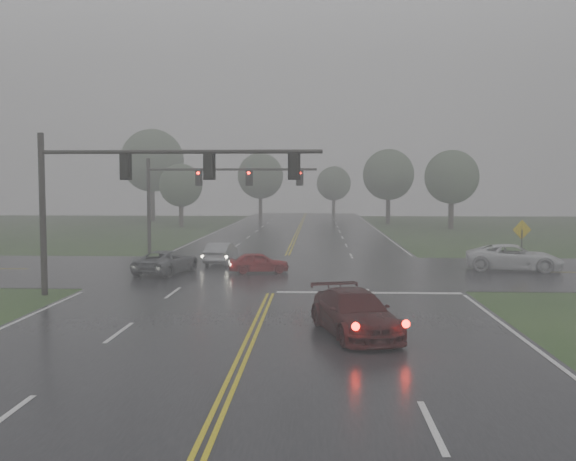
{
  "coord_description": "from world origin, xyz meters",
  "views": [
    {
      "loc": [
        2.15,
        -14.92,
        4.94
      ],
      "look_at": [
        0.71,
        16.0,
        2.77
      ],
      "focal_mm": 40.0,
      "sensor_mm": 36.0,
      "label": 1
    }
  ],
  "objects_px": {
    "sedan_maroon": "(355,335)",
    "sedan_silver": "(221,264)",
    "car_grey": "(167,274)",
    "sedan_red": "(259,273)",
    "signal_gantry_near": "(127,182)",
    "pickup_white": "(514,271)",
    "signal_gantry_far": "(201,187)"
  },
  "relations": [
    {
      "from": "sedan_silver",
      "to": "signal_gantry_near",
      "type": "bearing_deg",
      "value": 82.28
    },
    {
      "from": "sedan_silver",
      "to": "signal_gantry_near",
      "type": "distance_m",
      "value": 13.1
    },
    {
      "from": "car_grey",
      "to": "sedan_maroon",
      "type": "bearing_deg",
      "value": 138.88
    },
    {
      "from": "sedan_maroon",
      "to": "signal_gantry_far",
      "type": "height_order",
      "value": "signal_gantry_far"
    },
    {
      "from": "sedan_red",
      "to": "pickup_white",
      "type": "xyz_separation_m",
      "value": [
        14.77,
        1.67,
        0.0
      ]
    },
    {
      "from": "sedan_maroon",
      "to": "car_grey",
      "type": "bearing_deg",
      "value": 108.32
    },
    {
      "from": "sedan_silver",
      "to": "pickup_white",
      "type": "bearing_deg",
      "value": 175.91
    },
    {
      "from": "pickup_white",
      "to": "signal_gantry_far",
      "type": "xyz_separation_m",
      "value": [
        -19.95,
        8.67,
        4.88
      ]
    },
    {
      "from": "car_grey",
      "to": "signal_gantry_far",
      "type": "xyz_separation_m",
      "value": [
        -0.05,
        10.92,
        4.88
      ]
    },
    {
      "from": "car_grey",
      "to": "pickup_white",
      "type": "height_order",
      "value": "pickup_white"
    },
    {
      "from": "sedan_red",
      "to": "sedan_maroon",
      "type": "bearing_deg",
      "value": -173.29
    },
    {
      "from": "sedan_maroon",
      "to": "sedan_silver",
      "type": "relative_size",
      "value": 1.22
    },
    {
      "from": "sedan_maroon",
      "to": "pickup_white",
      "type": "height_order",
      "value": "pickup_white"
    },
    {
      "from": "sedan_maroon",
      "to": "pickup_white",
      "type": "bearing_deg",
      "value": 42.91
    },
    {
      "from": "sedan_maroon",
      "to": "car_grey",
      "type": "height_order",
      "value": "sedan_maroon"
    },
    {
      "from": "pickup_white",
      "to": "sedan_silver",
      "type": "bearing_deg",
      "value": 94.1
    },
    {
      "from": "sedan_silver",
      "to": "signal_gantry_near",
      "type": "xyz_separation_m",
      "value": [
        -2.38,
        -11.83,
        5.11
      ]
    },
    {
      "from": "signal_gantry_near",
      "to": "signal_gantry_far",
      "type": "distance_m",
      "value": 18.12
    },
    {
      "from": "sedan_red",
      "to": "signal_gantry_near",
      "type": "xyz_separation_m",
      "value": [
        -5.14,
        -7.78,
        5.11
      ]
    },
    {
      "from": "sedan_red",
      "to": "sedan_silver",
      "type": "bearing_deg",
      "value": 24.03
    },
    {
      "from": "sedan_red",
      "to": "pickup_white",
      "type": "relative_size",
      "value": 0.63
    },
    {
      "from": "sedan_maroon",
      "to": "sedan_silver",
      "type": "bearing_deg",
      "value": 95.42
    },
    {
      "from": "sedan_silver",
      "to": "sedan_red",
      "type": "bearing_deg",
      "value": 127.92
    },
    {
      "from": "pickup_white",
      "to": "signal_gantry_near",
      "type": "distance_m",
      "value": 22.61
    },
    {
      "from": "sedan_silver",
      "to": "signal_gantry_far",
      "type": "relative_size",
      "value": 0.33
    },
    {
      "from": "sedan_red",
      "to": "signal_gantry_far",
      "type": "distance_m",
      "value": 12.55
    },
    {
      "from": "pickup_white",
      "to": "sedan_maroon",
      "type": "bearing_deg",
      "value": 160.38
    },
    {
      "from": "sedan_maroon",
      "to": "sedan_silver",
      "type": "distance_m",
      "value": 20.4
    },
    {
      "from": "pickup_white",
      "to": "sedan_red",
      "type": "bearing_deg",
      "value": 108.27
    },
    {
      "from": "car_grey",
      "to": "signal_gantry_near",
      "type": "distance_m",
      "value": 8.83
    },
    {
      "from": "sedan_silver",
      "to": "car_grey",
      "type": "height_order",
      "value": "sedan_silver"
    },
    {
      "from": "sedan_maroon",
      "to": "sedan_silver",
      "type": "xyz_separation_m",
      "value": [
        -7.33,
        19.04,
        0.0
      ]
    }
  ]
}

